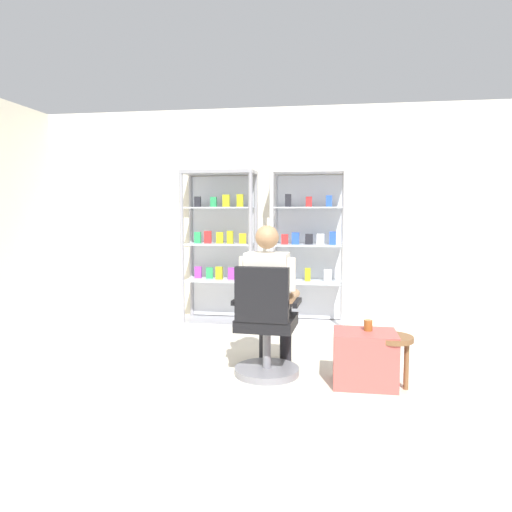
{
  "coord_description": "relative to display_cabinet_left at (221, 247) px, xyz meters",
  "views": [
    {
      "loc": [
        0.8,
        -3.05,
        1.41
      ],
      "look_at": [
        0.14,
        1.21,
        1.0
      ],
      "focal_mm": 33.25,
      "sensor_mm": 36.0,
      "label": 1
    }
  ],
  "objects": [
    {
      "name": "display_cabinet_left",
      "position": [
        0.0,
        0.0,
        0.0
      ],
      "size": [
        0.9,
        0.45,
        1.9
      ],
      "color": "gray",
      "rests_on": "ground"
    },
    {
      "name": "seated_shopkeeper",
      "position": [
        0.84,
        -1.75,
        -0.25
      ],
      "size": [
        0.51,
        0.58,
        1.29
      ],
      "color": "black",
      "rests_on": "ground"
    },
    {
      "name": "storage_crate",
      "position": [
        1.65,
        -1.98,
        -0.74
      ],
      "size": [
        0.5,
        0.39,
        0.44
      ],
      "primitive_type": "cube",
      "color": "#B24C47",
      "rests_on": "ground"
    },
    {
      "name": "ground_plane",
      "position": [
        0.55,
        -2.76,
        -0.96
      ],
      "size": [
        7.2,
        7.2,
        0.0
      ],
      "primitive_type": "plane",
      "color": "beige"
    },
    {
      "name": "office_chair",
      "position": [
        0.83,
        -1.91,
        -0.57
      ],
      "size": [
        0.58,
        0.56,
        0.96
      ],
      "color": "slate",
      "rests_on": "ground"
    },
    {
      "name": "tea_glass",
      "position": [
        1.67,
        -1.94,
        -0.48
      ],
      "size": [
        0.07,
        0.07,
        0.09
      ],
      "primitive_type": "cylinder",
      "color": "brown",
      "rests_on": "storage_crate"
    },
    {
      "name": "back_wall",
      "position": [
        0.55,
        0.24,
        0.39
      ],
      "size": [
        6.0,
        0.1,
        2.7
      ],
      "primitive_type": "cube",
      "color": "silver",
      "rests_on": "ground"
    },
    {
      "name": "wooden_stool",
      "position": [
        1.86,
        -2.03,
        -0.62
      ],
      "size": [
        0.32,
        0.32,
        0.43
      ],
      "color": "brown",
      "rests_on": "ground"
    },
    {
      "name": "display_cabinet_right",
      "position": [
        1.1,
        0.0,
        -0.0
      ],
      "size": [
        0.9,
        0.45,
        1.9
      ],
      "color": "#B7B7BC",
      "rests_on": "ground"
    }
  ]
}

